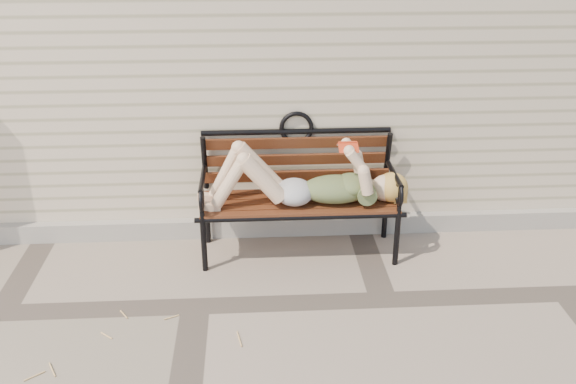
{
  "coord_description": "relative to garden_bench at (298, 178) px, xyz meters",
  "views": [
    {
      "loc": [
        0.4,
        -3.56,
        2.43
      ],
      "look_at": [
        0.64,
        0.44,
        0.61
      ],
      "focal_mm": 40.0,
      "sensor_mm": 36.0,
      "label": 1
    }
  ],
  "objects": [
    {
      "name": "reading_woman",
      "position": [
        0.01,
        -0.12,
        0.03
      ],
      "size": [
        1.48,
        0.34,
        0.47
      ],
      "color": "#0A3147",
      "rests_on": "ground"
    },
    {
      "name": "ground",
      "position": [
        -0.73,
        -0.76,
        -0.57
      ],
      "size": [
        80.0,
        80.0,
        0.0
      ],
      "primitive_type": "plane",
      "color": "gray",
      "rests_on": "ground"
    },
    {
      "name": "foundation_strip",
      "position": [
        -0.73,
        0.21,
        -0.5
      ],
      "size": [
        8.0,
        0.1,
        0.15
      ],
      "primitive_type": "cube",
      "color": "gray",
      "rests_on": "ground"
    },
    {
      "name": "house_wall",
      "position": [
        -0.73,
        2.24,
        0.93
      ],
      "size": [
        8.0,
        4.0,
        3.0
      ],
      "primitive_type": "cube",
      "color": "beige",
      "rests_on": "ground"
    },
    {
      "name": "garden_bench",
      "position": [
        0.0,
        0.0,
        0.0
      ],
      "size": [
        1.57,
        0.63,
        1.02
      ],
      "color": "black",
      "rests_on": "ground"
    }
  ]
}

